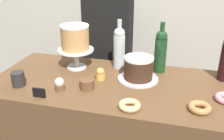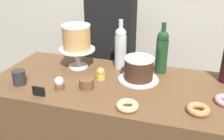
{
  "view_description": "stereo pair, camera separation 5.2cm",
  "coord_description": "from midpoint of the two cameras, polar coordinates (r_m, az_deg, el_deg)",
  "views": [
    {
      "loc": [
        0.35,
        -1.32,
        1.65
      ],
      "look_at": [
        0.0,
        0.0,
        1.04
      ],
      "focal_mm": 41.1,
      "sensor_mm": 36.0,
      "label": 1
    },
    {
      "loc": [
        0.4,
        -1.31,
        1.65
      ],
      "look_at": [
        0.0,
        0.0,
        1.04
      ],
      "focal_mm": 41.1,
      "sensor_mm": 36.0,
      "label": 2
    }
  ],
  "objects": [
    {
      "name": "cake_stand_pedestal",
      "position": [
        1.71,
        -6.82,
        3.41
      ],
      "size": [
        0.24,
        0.24,
        0.13
      ],
      "color": "silver",
      "rests_on": "display_counter"
    },
    {
      "name": "wine_bottle_green",
      "position": [
        1.64,
        11.94,
        4.15
      ],
      "size": [
        0.08,
        0.08,
        0.33
      ],
      "color": "#193D1E",
      "rests_on": "display_counter"
    },
    {
      "name": "cupcake_vanilla",
      "position": [
        1.46,
        -10.65,
        -2.96
      ],
      "size": [
        0.06,
        0.06,
        0.07
      ],
      "color": "brown",
      "rests_on": "display_counter"
    },
    {
      "name": "donut_glazed",
      "position": [
        1.27,
        4.62,
        -7.92
      ],
      "size": [
        0.11,
        0.11,
        0.03
      ],
      "color": "#E0C17F",
      "rests_on": "display_counter"
    },
    {
      "name": "white_layer_cake",
      "position": [
        1.67,
        -7.03,
        7.3
      ],
      "size": [
        0.18,
        0.18,
        0.16
      ],
      "color": "tan",
      "rests_on": "cake_stand_pedestal"
    },
    {
      "name": "barista_figure",
      "position": [
        2.13,
        0.54,
        1.83
      ],
      "size": [
        0.36,
        0.22,
        1.6
      ],
      "color": "black",
      "rests_on": "ground_plane"
    },
    {
      "name": "coffee_cup_ceramic",
      "position": [
        1.58,
        -19.09,
        -1.57
      ],
      "size": [
        0.08,
        0.08,
        0.09
      ],
      "color": "#282828",
      "rests_on": "display_counter"
    },
    {
      "name": "cookie_stack",
      "position": [
        1.46,
        -4.65,
        -3.03
      ],
      "size": [
        0.08,
        0.08,
        0.06
      ],
      "color": "brown",
      "rests_on": "display_counter"
    },
    {
      "name": "chocolate_round_cake",
      "position": [
        1.54,
        6.96,
        0.4
      ],
      "size": [
        0.18,
        0.18,
        0.14
      ],
      "color": "#3D2619",
      "rests_on": "silver_serving_platter"
    },
    {
      "name": "price_sign_chalkboard",
      "position": [
        1.42,
        -15.03,
        -4.62
      ],
      "size": [
        0.07,
        0.01,
        0.05
      ],
      "color": "black",
      "rests_on": "display_counter"
    },
    {
      "name": "cupcake_caramel",
      "position": [
        1.55,
        -1.6,
        -0.85
      ],
      "size": [
        0.06,
        0.06,
        0.07
      ],
      "color": "gold",
      "rests_on": "display_counter"
    },
    {
      "name": "wine_bottle_clear",
      "position": [
        1.68,
        2.8,
        5.12
      ],
      "size": [
        0.08,
        0.08,
        0.33
      ],
      "color": "#B2BCC1",
      "rests_on": "display_counter"
    },
    {
      "name": "silver_serving_platter",
      "position": [
        1.57,
        6.83,
        -2.04
      ],
      "size": [
        0.25,
        0.25,
        0.01
      ],
      "color": "silver",
      "rests_on": "display_counter"
    },
    {
      "name": "back_wall",
      "position": [
        2.28,
        7.61,
        15.13
      ],
      "size": [
        6.0,
        0.05,
        2.6
      ],
      "color": "#BCB7A8",
      "rests_on": "ground_plane"
    },
    {
      "name": "donut_maple",
      "position": [
        1.32,
        19.71,
        -8.25
      ],
      "size": [
        0.11,
        0.11,
        0.03
      ],
      "color": "#B27F47",
      "rests_on": "display_counter"
    }
  ]
}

